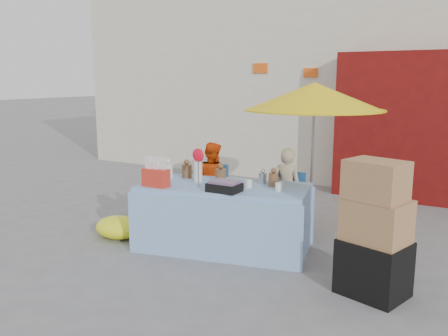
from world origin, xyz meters
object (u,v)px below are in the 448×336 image
Objects in this scene: umbrella at (314,97)px; vendor_beige at (287,190)px; market_table at (223,216)px; box_stack at (375,234)px; chair_right at (283,215)px; chair_left at (207,203)px; vendor_orange at (212,180)px.

vendor_beige is at bearing -153.43° from umbrella.
box_stack is at bearing -24.37° from market_table.
umbrella reaches higher than box_stack.
vendor_beige is 0.57× the size of umbrella.
chair_right is 0.41× the size of umbrella.
umbrella is (0.30, 0.28, 1.64)m from chair_right.
market_table is at bearing -119.99° from umbrella.
umbrella reaches higher than chair_left.
market_table reaches higher than vendor_beige.
vendor_orange is at bearing 93.13° from chair_left.
vendor_orange is 1.00× the size of vendor_beige.
market_table is 1.95× the size of vendor_beige.
vendor_orange is at bearing 2.80° from vendor_beige.
chair_left and chair_right have the same top height.
vendor_orange is 2.03m from umbrella.
vendor_beige is 0.87× the size of box_stack.
umbrella is at bearing 46.33° from chair_right.
vendor_beige is at bearing 56.14° from market_table.
market_table is 1.11× the size of umbrella.
chair_left is 1.25m from chair_right.
market_table is at bearing -110.69° from chair_right.
box_stack is (2.80, -1.48, 0.04)m from vendor_orange.
market_table is at bearing 168.68° from box_stack.
vendor_beige is at bearing -177.20° from vendor_orange.
chair_right is 1.30m from vendor_orange.
vendor_beige is (0.41, 1.08, 0.17)m from market_table.
chair_left is at bearing 8.94° from vendor_beige.
chair_left is at bearing -177.20° from chair_right.
chair_right is at bearing 176.68° from vendor_orange.
chair_right is (1.25, 0.00, 0.00)m from chair_left.
box_stack reaches higher than market_table.
chair_left is at bearing 118.34° from market_table.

